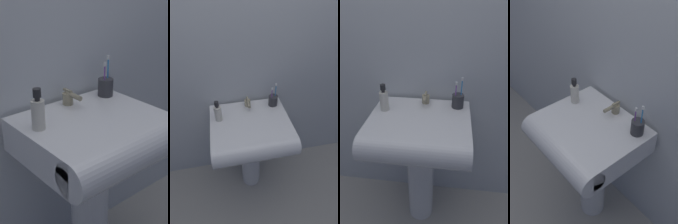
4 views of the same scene
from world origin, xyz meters
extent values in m
cube|color=silver|center=(0.00, 0.28, 1.20)|extent=(5.00, 0.05, 2.40)
cylinder|color=white|center=(0.00, 0.00, 0.36)|extent=(0.18, 0.18, 0.71)
cube|color=white|center=(0.00, 0.00, 0.79)|extent=(0.60, 0.46, 0.15)
cylinder|color=white|center=(0.00, -0.23, 0.79)|extent=(0.60, 0.15, 0.15)
cylinder|color=tan|center=(0.01, 0.17, 0.89)|extent=(0.05, 0.05, 0.05)
cylinder|color=tan|center=(0.01, 0.13, 0.92)|extent=(0.02, 0.09, 0.02)
cube|color=tan|center=(0.01, 0.17, 0.93)|extent=(0.01, 0.06, 0.01)
cylinder|color=#38383D|center=(0.22, 0.14, 0.91)|extent=(0.07, 0.07, 0.09)
cylinder|color=purple|center=(0.20, 0.13, 0.95)|extent=(0.01, 0.01, 0.14)
cube|color=white|center=(0.20, 0.13, 1.03)|extent=(0.01, 0.01, 0.02)
cylinder|color=#338CD8|center=(0.24, 0.15, 0.96)|extent=(0.01, 0.01, 0.16)
cube|color=white|center=(0.24, 0.15, 1.05)|extent=(0.01, 0.01, 0.02)
cylinder|color=silver|center=(-0.23, 0.05, 0.93)|extent=(0.05, 0.05, 0.12)
cylinder|color=#262628|center=(-0.23, 0.05, 0.99)|extent=(0.02, 0.02, 0.02)
cylinder|color=#262628|center=(-0.23, 0.05, 1.02)|extent=(0.03, 0.03, 0.03)
camera|label=1|loc=(-0.87, -1.00, 1.48)|focal=55.00mm
camera|label=2|loc=(-0.16, -0.95, 1.78)|focal=28.00mm
camera|label=3|loc=(0.18, -1.10, 1.53)|focal=35.00mm
camera|label=4|loc=(0.93, -0.75, 1.96)|focal=45.00mm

